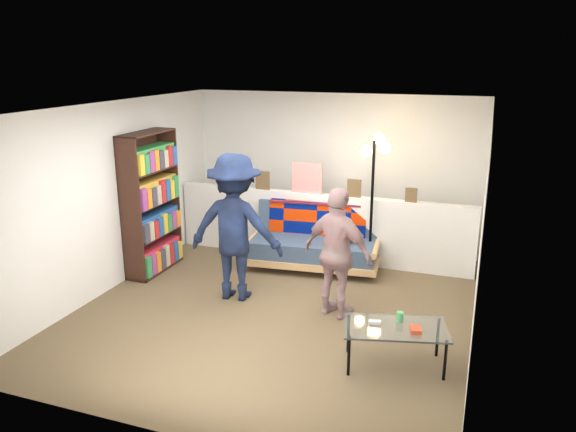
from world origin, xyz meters
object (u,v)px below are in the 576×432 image
(futon_sofa, at_px, (315,242))
(bookshelf, at_px, (151,208))
(floor_lamp, at_px, (374,175))
(coffee_table, at_px, (396,329))
(person_right, at_px, (338,253))
(person_left, at_px, (235,227))

(futon_sofa, relative_size, bookshelf, 0.99)
(bookshelf, relative_size, floor_lamp, 1.02)
(coffee_table, distance_m, person_right, 1.27)
(coffee_table, height_order, floor_lamp, floor_lamp)
(coffee_table, height_order, person_right, person_right)
(person_left, relative_size, person_right, 1.19)
(bookshelf, bearing_deg, person_right, -10.61)
(futon_sofa, xyz_separation_m, person_left, (-0.63, -1.33, 0.54))
(bookshelf, bearing_deg, floor_lamp, 19.89)
(futon_sofa, relative_size, floor_lamp, 1.01)
(person_right, bearing_deg, coffee_table, 153.33)
(bookshelf, height_order, person_left, bookshelf)
(futon_sofa, bearing_deg, person_left, -115.27)
(bookshelf, relative_size, person_right, 1.28)
(coffee_table, bearing_deg, person_right, 133.14)
(futon_sofa, distance_m, coffee_table, 2.76)
(floor_lamp, height_order, person_right, floor_lamp)
(bookshelf, xyz_separation_m, person_left, (1.48, -0.44, -0.00))
(bookshelf, bearing_deg, person_left, -16.49)
(futon_sofa, relative_size, person_right, 1.27)
(coffee_table, xyz_separation_m, floor_lamp, (-0.75, 2.46, 0.98))
(bookshelf, height_order, person_right, bookshelf)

